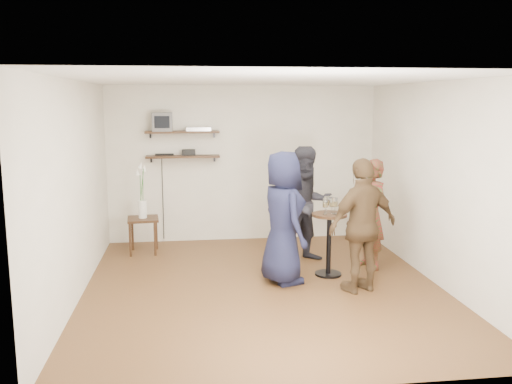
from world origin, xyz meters
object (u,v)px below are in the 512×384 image
Objects in this scene: person_navy at (283,218)px; person_brown at (363,226)px; drinks_table at (329,236)px; crt_monitor at (162,122)px; dvd_deck at (198,129)px; person_dark at (307,205)px; person_plaid at (371,214)px; radio at (189,152)px; side_table at (143,224)px.

person_navy reaches higher than person_brown.
crt_monitor is at bearing 138.92° from drinks_table.
person_dark is (1.54, -1.29, -1.05)m from dvd_deck.
person_plaid is 0.90× the size of person_navy.
person_dark is at bearing -47.18° from person_navy.
person_brown reaches higher than radio.
drinks_table is at bearing -41.08° from crt_monitor.
person_navy reaches higher than side_table.
crt_monitor reaches higher than side_table.
person_navy is (1.18, -2.18, -0.66)m from radio.
radio reaches higher than drinks_table.
radio is at bearing 37.17° from side_table.
person_dark is (2.12, -1.29, -1.17)m from crt_monitor.
person_navy is (-0.67, -0.20, 0.31)m from drinks_table.
side_table is at bearing -142.83° from radio.
person_brown is at bearing -133.06° from person_navy.
drinks_table is at bearing -90.00° from person_dark.
dvd_deck is 0.23× the size of person_dark.
crt_monitor is 3.35m from drinks_table.
person_brown is (1.94, -2.63, -1.06)m from dvd_deck.
person_brown is (2.10, -2.63, -0.68)m from radio.
dvd_deck is 0.26× the size of person_plaid.
drinks_table is 0.76m from person_brown.
person_plaid is at bearing -36.48° from dvd_deck.
radio reaches higher than side_table.
person_brown is at bearing -53.67° from dvd_deck.
person_navy is at bearing -91.58° from person_plaid.
person_dark is at bearing -37.09° from radio.
radio is 2.56m from person_navy.
person_plaid is 0.93m from person_dark.
dvd_deck is at bearing 0.00° from radio.
person_plaid is 0.91× the size of person_dark.
radio reaches higher than person_plaid.
drinks_table is 0.74m from person_plaid.
radio is 1.39m from side_table.
person_navy reaches higher than drinks_table.
side_table is 0.36× the size of person_plaid.
drinks_table reaches higher than side_table.
person_dark reaches higher than drinks_table.
crt_monitor reaches higher than person_brown.
dvd_deck is 0.71× the size of side_table.
person_brown reaches higher than side_table.
person_navy reaches higher than radio.
person_dark is at bearing -16.91° from side_table.
radio is 3.15m from person_plaid.
crt_monitor is 2.74m from person_dark.
person_brown is at bearing -69.46° from drinks_table.
dvd_deck is 1.82× the size of radio.
person_navy is (-1.33, -0.44, 0.08)m from person_plaid.
dvd_deck reaches higher than person_plaid.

